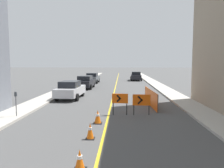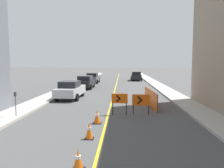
% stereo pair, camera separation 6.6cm
% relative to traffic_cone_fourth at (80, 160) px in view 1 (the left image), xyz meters
% --- Properties ---
extents(lane_stripe, '(0.12, 70.36, 0.01)m').
position_rel_traffic_cone_fourth_xyz_m(lane_stripe, '(0.45, 24.20, -0.31)').
color(lane_stripe, gold).
rests_on(lane_stripe, ground_plane).
extents(sidewalk_left, '(1.85, 70.36, 0.14)m').
position_rel_traffic_cone_fourth_xyz_m(sidewalk_left, '(-5.40, 24.20, -0.25)').
color(sidewalk_left, '#ADA89E').
rests_on(sidewalk_left, ground_plane).
extents(sidewalk_right, '(1.85, 70.36, 0.14)m').
position_rel_traffic_cone_fourth_xyz_m(sidewalk_right, '(6.31, 24.20, -0.25)').
color(sidewalk_right, '#ADA89E').
rests_on(sidewalk_right, ground_plane).
extents(traffic_cone_fourth, '(0.39, 0.39, 0.65)m').
position_rel_traffic_cone_fourth_xyz_m(traffic_cone_fourth, '(0.00, 0.00, 0.00)').
color(traffic_cone_fourth, black).
rests_on(traffic_cone_fourth, ground_plane).
extents(traffic_cone_fifth, '(0.38, 0.38, 0.70)m').
position_rel_traffic_cone_fourth_xyz_m(traffic_cone_fifth, '(-0.08, 2.71, 0.03)').
color(traffic_cone_fifth, black).
rests_on(traffic_cone_fifth, ground_plane).
extents(traffic_cone_farthest, '(0.46, 0.46, 0.71)m').
position_rel_traffic_cone_fourth_xyz_m(traffic_cone_farthest, '(-0.01, 5.08, 0.03)').
color(traffic_cone_farthest, black).
rests_on(traffic_cone_farthest, ground_plane).
extents(arrow_barricade_primary, '(0.99, 0.13, 1.32)m').
position_rel_traffic_cone_fourth_xyz_m(arrow_barricade_primary, '(1.15, 7.01, 0.63)').
color(arrow_barricade_primary, '#EF560C').
rests_on(arrow_barricade_primary, ground_plane).
extents(arrow_barricade_secondary, '(1.09, 0.08, 1.27)m').
position_rel_traffic_cone_fourth_xyz_m(arrow_barricade_secondary, '(2.47, 7.06, 0.57)').
color(arrow_barricade_secondary, '#EF560C').
rests_on(arrow_barricade_secondary, ground_plane).
extents(safety_mesh_fence, '(0.33, 4.82, 1.20)m').
position_rel_traffic_cone_fourth_xyz_m(safety_mesh_fence, '(3.42, 9.93, 0.28)').
color(safety_mesh_fence, '#EF560C').
rests_on(safety_mesh_fence, ground_plane).
extents(parked_car_curb_near, '(2.04, 4.39, 1.59)m').
position_rel_traffic_cone_fourth_xyz_m(parked_car_curb_near, '(-3.32, 12.98, 0.48)').
color(parked_car_curb_near, '#B7B7BC').
rests_on(parked_car_curb_near, ground_plane).
extents(parked_car_curb_mid, '(2.00, 4.38, 1.59)m').
position_rel_traffic_cone_fourth_xyz_m(parked_car_curb_mid, '(-3.25, 20.70, 0.48)').
color(parked_car_curb_mid, black).
rests_on(parked_car_curb_mid, ground_plane).
extents(parked_car_curb_far, '(2.00, 4.38, 1.59)m').
position_rel_traffic_cone_fourth_xyz_m(parked_car_curb_far, '(-3.34, 28.13, 0.48)').
color(parked_car_curb_far, '#474C51').
rests_on(parked_car_curb_far, ground_plane).
extents(parked_car_opposite_side, '(2.00, 4.38, 1.59)m').
position_rel_traffic_cone_fourth_xyz_m(parked_car_opposite_side, '(3.88, 33.31, 0.48)').
color(parked_car_opposite_side, black).
rests_on(parked_car_opposite_side, ground_plane).
extents(parking_meter_near_curb, '(0.12, 0.11, 1.42)m').
position_rel_traffic_cone_fourth_xyz_m(parking_meter_near_curb, '(-4.82, 5.93, 0.82)').
color(parking_meter_near_curb, '#4C4C51').
rests_on(parking_meter_near_curb, sidewalk_left).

